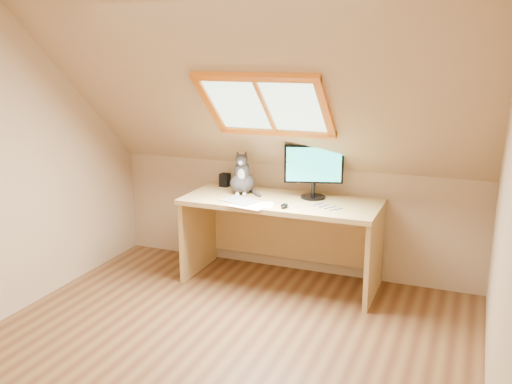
% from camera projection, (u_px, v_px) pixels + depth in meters
% --- Properties ---
extents(ground, '(3.50, 3.50, 0.00)m').
position_uv_depth(ground, '(211.00, 356.00, 3.91)').
color(ground, brown).
rests_on(ground, ground).
extents(room_shell, '(3.52, 3.52, 2.41)m').
position_uv_depth(room_shell, '(200.00, 154.00, 3.48)').
color(room_shell, tan).
rests_on(room_shell, ground).
extents(desk, '(1.71, 0.75, 0.78)m').
position_uv_depth(desk, '(284.00, 222.00, 5.08)').
color(desk, tan).
rests_on(desk, ground).
extents(monitor, '(0.50, 0.22, 0.47)m').
position_uv_depth(monitor, '(314.00, 168.00, 4.92)').
color(monitor, black).
rests_on(monitor, desk).
extents(cat, '(0.28, 0.31, 0.40)m').
position_uv_depth(cat, '(242.00, 178.00, 5.13)').
color(cat, '#3A3534').
rests_on(cat, desk).
extents(desk_speaker, '(0.09, 0.09, 0.12)m').
position_uv_depth(desk_speaker, '(225.00, 180.00, 5.40)').
color(desk_speaker, black).
rests_on(desk_speaker, desk).
extents(graphics_tablet, '(0.34, 0.29, 0.01)m').
position_uv_depth(graphics_tablet, '(240.00, 201.00, 4.88)').
color(graphics_tablet, '#B2B2B7').
rests_on(graphics_tablet, desk).
extents(mouse, '(0.07, 0.11, 0.03)m').
position_uv_depth(mouse, '(284.00, 206.00, 4.69)').
color(mouse, black).
rests_on(mouse, desk).
extents(papers, '(0.33, 0.27, 0.00)m').
position_uv_depth(papers, '(255.00, 205.00, 4.77)').
color(papers, white).
rests_on(papers, desk).
extents(cables, '(0.51, 0.26, 0.01)m').
position_uv_depth(cables, '(315.00, 206.00, 4.73)').
color(cables, silver).
rests_on(cables, desk).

